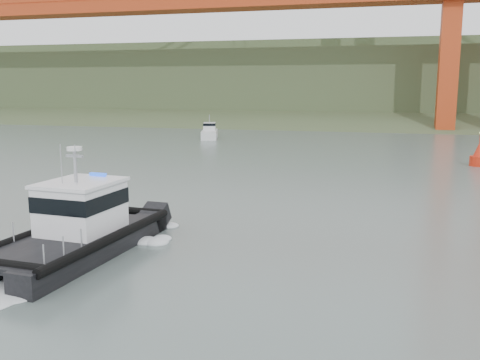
# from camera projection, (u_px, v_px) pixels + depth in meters

# --- Properties ---
(ground) EXTENTS (400.00, 400.00, 0.00)m
(ground) POSITION_uv_depth(u_px,v_px,m) (165.00, 272.00, 22.05)
(ground) COLOR #4B5A56
(ground) RESTS_ON ground
(headlands) EXTENTS (500.00, 105.36, 27.12)m
(headlands) POSITION_uv_depth(u_px,v_px,m) (353.00, 88.00, 140.10)
(headlands) COLOR #3B502E
(headlands) RESTS_ON ground
(patrol_boat) EXTENTS (4.51, 10.72, 5.09)m
(patrol_boat) POSITION_uv_depth(u_px,v_px,m) (78.00, 226.00, 24.37)
(patrol_boat) COLOR black
(patrol_boat) RESTS_ON ground
(motorboat) EXTENTS (3.86, 6.87, 3.59)m
(motorboat) POSITION_uv_depth(u_px,v_px,m) (210.00, 132.00, 78.02)
(motorboat) COLOR silver
(motorboat) RESTS_ON ground
(nav_buoy) EXTENTS (1.68, 1.68, 3.50)m
(nav_buoy) POSITION_uv_depth(u_px,v_px,m) (479.00, 156.00, 51.22)
(nav_buoy) COLOR red
(nav_buoy) RESTS_ON ground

